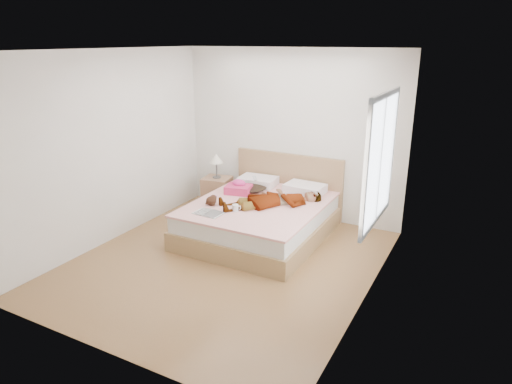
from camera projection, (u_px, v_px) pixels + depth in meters
ground at (225, 263)px, 5.82m from camera, size 4.00×4.00×0.00m
woman at (273, 197)px, 6.37m from camera, size 1.47×1.44×0.21m
hair at (252, 187)px, 7.02m from camera, size 0.59×0.67×0.08m
phone at (255, 178)px, 6.90m from camera, size 0.11×0.11×0.06m
room_shell at (380, 160)px, 4.80m from camera, size 4.00×4.00×4.00m
bed at (262, 216)px, 6.60m from camera, size 1.80×2.08×1.00m
towel at (239, 188)px, 6.84m from camera, size 0.42×0.36×0.19m
magazine at (208, 213)px, 6.05m from camera, size 0.39×0.27×0.02m
coffee_mug at (236, 208)px, 6.12m from camera, size 0.13×0.11×0.10m
plush_toy at (212, 200)px, 6.36m from camera, size 0.18×0.24×0.12m
nightstand at (217, 190)px, 7.60m from camera, size 0.49×0.45×0.94m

